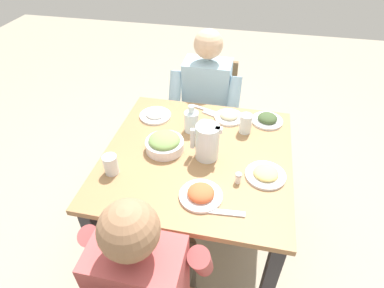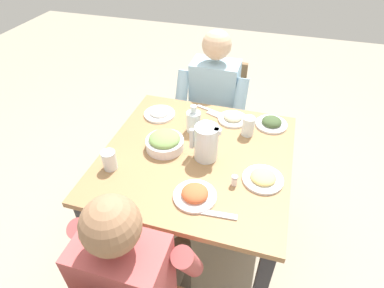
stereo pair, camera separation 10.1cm
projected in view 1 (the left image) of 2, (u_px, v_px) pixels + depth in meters
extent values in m
plane|color=#9E937F|center=(196.00, 238.00, 2.13)|extent=(8.00, 8.00, 0.00)
cube|color=#997047|center=(197.00, 156.00, 1.66)|extent=(0.97, 0.97, 0.03)
cube|color=#232328|center=(271.00, 165.00, 2.16)|extent=(0.06, 0.06, 0.72)
cube|color=#232328|center=(150.00, 148.00, 2.29)|extent=(0.06, 0.06, 0.72)
cube|color=#232328|center=(267.00, 286.00, 1.51)|extent=(0.06, 0.06, 0.72)
cube|color=#232328|center=(99.00, 252.00, 1.65)|extent=(0.06, 0.06, 0.72)
cube|color=brown|center=(229.00, 134.00, 2.68)|extent=(0.04, 0.04, 0.41)
cube|color=brown|center=(190.00, 129.00, 2.73)|extent=(0.04, 0.04, 0.41)
cube|color=brown|center=(224.00, 161.00, 2.42)|extent=(0.04, 0.04, 0.41)
cube|color=brown|center=(180.00, 155.00, 2.47)|extent=(0.04, 0.04, 0.41)
cube|color=brown|center=(206.00, 122.00, 2.44)|extent=(0.40, 0.40, 0.03)
cube|color=brown|center=(211.00, 86.00, 2.43)|extent=(0.38, 0.04, 0.42)
cube|color=#9EC6E0|center=(207.00, 95.00, 2.25)|extent=(0.32, 0.20, 0.50)
sphere|color=#DBB28E|center=(208.00, 44.00, 2.01)|extent=(0.19, 0.19, 0.19)
cylinder|color=#473D33|center=(213.00, 143.00, 2.27)|extent=(0.11, 0.38, 0.11)
cylinder|color=#473D33|center=(207.00, 180.00, 2.24)|extent=(0.10, 0.10, 0.44)
cylinder|color=#9EC6E0|center=(233.00, 105.00, 2.09)|extent=(0.08, 0.23, 0.37)
cylinder|color=#473D33|center=(190.00, 140.00, 2.30)|extent=(0.11, 0.38, 0.11)
cylinder|color=#473D33|center=(184.00, 177.00, 2.27)|extent=(0.10, 0.10, 0.44)
cylinder|color=#9EC6E0|center=(174.00, 99.00, 2.16)|extent=(0.08, 0.23, 0.37)
sphere|color=#936B4C|center=(129.00, 230.00, 0.93)|extent=(0.19, 0.19, 0.19)
cylinder|color=#473D33|center=(144.00, 276.00, 1.50)|extent=(0.11, 0.38, 0.11)
cylinder|color=#473D33|center=(158.00, 261.00, 1.76)|extent=(0.10, 0.10, 0.44)
cylinder|color=#B24C4C|center=(105.00, 244.00, 1.29)|extent=(0.08, 0.23, 0.37)
cylinder|color=#473D33|center=(178.00, 283.00, 1.47)|extent=(0.11, 0.38, 0.11)
cylinder|color=#473D33|center=(188.00, 267.00, 1.74)|extent=(0.10, 0.10, 0.44)
cylinder|color=#B24C4C|center=(202.00, 263.00, 1.22)|extent=(0.08, 0.23, 0.37)
cylinder|color=silver|center=(207.00, 142.00, 1.58)|extent=(0.12, 0.12, 0.19)
cube|color=silver|center=(193.00, 139.00, 1.58)|extent=(0.02, 0.02, 0.11)
cube|color=silver|center=(219.00, 130.00, 1.52)|extent=(0.04, 0.03, 0.02)
cylinder|color=white|center=(165.00, 146.00, 1.66)|extent=(0.20, 0.20, 0.05)
ellipsoid|color=#759951|center=(164.00, 140.00, 1.64)|extent=(0.17, 0.17, 0.06)
cylinder|color=white|center=(201.00, 196.00, 1.42)|extent=(0.20, 0.20, 0.01)
ellipsoid|color=#CC5B33|center=(201.00, 193.00, 1.41)|extent=(0.12, 0.12, 0.05)
cylinder|color=white|center=(265.00, 175.00, 1.52)|extent=(0.19, 0.19, 0.01)
ellipsoid|color=#E0C670|center=(266.00, 173.00, 1.51)|extent=(0.12, 0.12, 0.04)
cylinder|color=white|center=(229.00, 117.00, 1.90)|extent=(0.17, 0.17, 0.01)
ellipsoid|color=#B7AD89|center=(229.00, 115.00, 1.89)|extent=(0.11, 0.11, 0.04)
cylinder|color=white|center=(155.00, 116.00, 1.91)|extent=(0.19, 0.19, 0.01)
ellipsoid|color=white|center=(155.00, 113.00, 1.90)|extent=(0.12, 0.12, 0.04)
cylinder|color=white|center=(267.00, 121.00, 1.87)|extent=(0.18, 0.18, 0.01)
ellipsoid|color=#3D512D|center=(268.00, 118.00, 1.86)|extent=(0.11, 0.11, 0.05)
cylinder|color=silver|center=(204.00, 131.00, 1.71)|extent=(0.06, 0.06, 0.11)
cylinder|color=silver|center=(111.00, 165.00, 1.51)|extent=(0.07, 0.07, 0.10)
cylinder|color=silver|center=(246.00, 124.00, 1.77)|extent=(0.07, 0.07, 0.11)
cylinder|color=silver|center=(191.00, 122.00, 1.77)|extent=(0.08, 0.08, 0.12)
cylinder|color=#993333|center=(191.00, 125.00, 1.79)|extent=(0.07, 0.07, 0.07)
cylinder|color=silver|center=(191.00, 109.00, 1.72)|extent=(0.03, 0.03, 0.04)
cylinder|color=white|center=(238.00, 179.00, 1.48)|extent=(0.03, 0.03, 0.04)
cylinder|color=#B2B2B7|center=(239.00, 175.00, 1.46)|extent=(0.03, 0.03, 0.01)
cube|color=silver|center=(225.00, 213.00, 1.35)|extent=(0.17, 0.04, 0.01)
cube|color=silver|center=(205.00, 109.00, 1.97)|extent=(0.18, 0.08, 0.01)
cube|color=silver|center=(215.00, 116.00, 1.92)|extent=(0.17, 0.09, 0.01)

